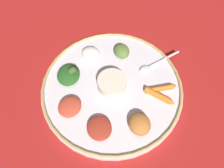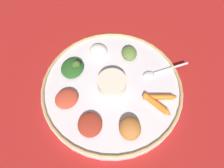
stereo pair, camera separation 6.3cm
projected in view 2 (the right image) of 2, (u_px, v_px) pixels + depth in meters
name	position (u px, v px, depth m)	size (l,w,h in m)	color
ground_plane	(112.00, 90.00, 0.67)	(2.40, 2.40, 0.00)	maroon
platter	(112.00, 88.00, 0.66)	(0.42, 0.42, 0.02)	silver
platter_rim	(112.00, 86.00, 0.65)	(0.41, 0.41, 0.01)	tan
center_bowl	(112.00, 83.00, 0.63)	(0.08, 0.08, 0.04)	beige
spoon	(158.00, 72.00, 0.67)	(0.15, 0.03, 0.01)	silver
greens_pile	(73.00, 67.00, 0.66)	(0.10, 0.10, 0.04)	#23511E
carrot_near_spoon	(157.00, 105.00, 0.61)	(0.05, 0.09, 0.02)	orange
carrot_outer	(160.00, 97.00, 0.62)	(0.09, 0.06, 0.02)	orange
mound_beet	(90.00, 125.00, 0.58)	(0.07, 0.07, 0.02)	maroon
mound_berbere_red	(66.00, 99.00, 0.62)	(0.07, 0.06, 0.02)	#B73D28
mound_rice_white	(98.00, 51.00, 0.70)	(0.06, 0.05, 0.03)	silver
mound_collards	(129.00, 53.00, 0.69)	(0.06, 0.05, 0.03)	#567033
mound_chickpea	(130.00, 128.00, 0.57)	(0.06, 0.06, 0.03)	#B2662D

